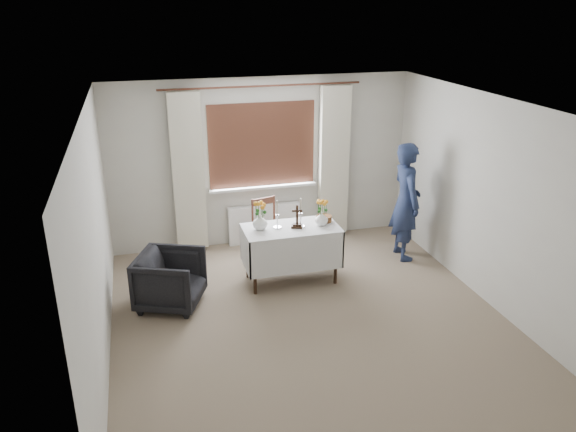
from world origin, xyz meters
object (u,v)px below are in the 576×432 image
object	(u,v)px
flower_vase_left	(260,222)
altar_table	(291,254)
person	(406,201)
flower_vase_right	(321,218)
wooden_chair	(269,230)
armchair	(170,280)
wooden_cross	(297,216)

from	to	relation	value
flower_vase_left	altar_table	bearing A→B (deg)	-6.93
person	flower_vase_right	xyz separation A→B (m)	(-1.36, -0.32, 0.01)
wooden_chair	flower_vase_left	world-z (taller)	flower_vase_left
flower_vase_left	wooden_chair	bearing A→B (deg)	68.33
flower_vase_right	flower_vase_left	bearing A→B (deg)	174.97
armchair	person	bearing A→B (deg)	-58.44
wooden_chair	person	distance (m)	1.98
person	wooden_chair	bearing A→B (deg)	79.38
wooden_chair	flower_vase_right	world-z (taller)	flower_vase_right
wooden_chair	armchair	size ratio (longest dim) A/B	1.16
altar_table	person	xyz separation A→B (m)	(1.77, 0.30, 0.47)
wooden_chair	person	size ratio (longest dim) A/B	0.52
armchair	flower_vase_left	size ratio (longest dim) A/B	3.70
altar_table	wooden_cross	distance (m)	0.54
wooden_cross	wooden_chair	bearing A→B (deg)	125.25
wooden_cross	flower_vase_right	world-z (taller)	wooden_cross
altar_table	wooden_cross	xyz separation A→B (m)	(0.07, -0.02, 0.53)
altar_table	wooden_chair	world-z (taller)	wooden_chair
flower_vase_left	wooden_cross	bearing A→B (deg)	-8.31
flower_vase_right	wooden_cross	bearing A→B (deg)	179.75
person	flower_vase_right	size ratio (longest dim) A/B	9.32
armchair	altar_table	bearing A→B (deg)	-59.03
person	wooden_cross	bearing A→B (deg)	103.88
armchair	flower_vase_right	size ratio (longest dim) A/B	4.12
wooden_cross	flower_vase_left	size ratio (longest dim) A/B	1.51
wooden_chair	armchair	world-z (taller)	wooden_chair
flower_vase_right	wooden_chair	bearing A→B (deg)	123.50
wooden_chair	flower_vase_right	size ratio (longest dim) A/B	4.80
wooden_cross	flower_vase_right	bearing A→B (deg)	21.36
altar_table	flower_vase_right	world-z (taller)	flower_vase_right
flower_vase_right	person	bearing A→B (deg)	13.25
altar_table	armchair	distance (m)	1.60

